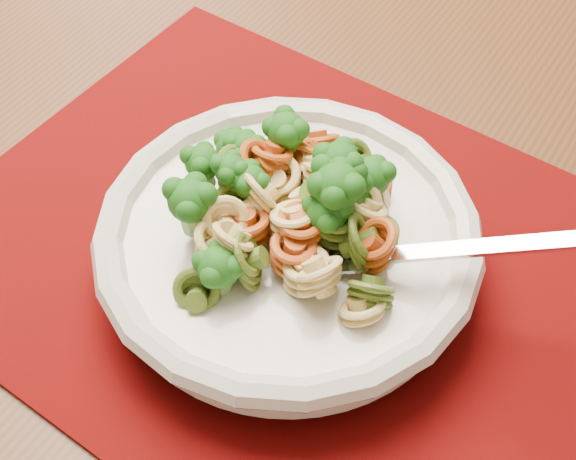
# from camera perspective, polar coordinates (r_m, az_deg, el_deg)

# --- Properties ---
(dining_table) EXTENTS (1.46, 1.19, 0.73)m
(dining_table) POSITION_cam_1_polar(r_m,az_deg,el_deg) (0.67, -2.66, -2.04)
(dining_table) COLOR #512E16
(dining_table) RESTS_ON ground
(placemat) EXTENTS (0.55, 0.50, 0.00)m
(placemat) POSITION_cam_1_polar(r_m,az_deg,el_deg) (0.53, 0.23, -1.90)
(placemat) COLOR #5C0304
(placemat) RESTS_ON dining_table
(pasta_bowl) EXTENTS (0.24, 0.24, 0.05)m
(pasta_bowl) POSITION_cam_1_polar(r_m,az_deg,el_deg) (0.50, -0.00, -0.82)
(pasta_bowl) COLOR beige
(pasta_bowl) RESTS_ON placemat
(pasta_broccoli_heap) EXTENTS (0.21, 0.21, 0.06)m
(pasta_broccoli_heap) POSITION_cam_1_polar(r_m,az_deg,el_deg) (0.49, 0.00, 0.44)
(pasta_broccoli_heap) COLOR #E4BD71
(pasta_broccoli_heap) RESTS_ON pasta_bowl
(fork) EXTENTS (0.18, 0.03, 0.08)m
(fork) POSITION_cam_1_polar(r_m,az_deg,el_deg) (0.48, 4.40, -1.99)
(fork) COLOR silver
(fork) RESTS_ON pasta_bowl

